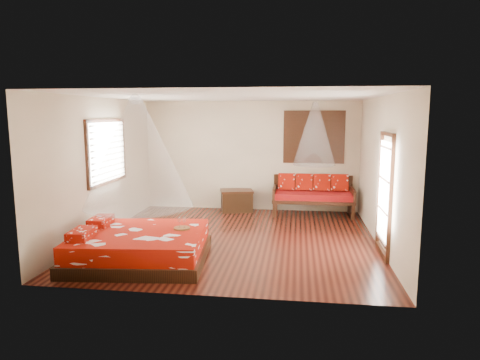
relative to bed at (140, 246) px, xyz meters
name	(u,v)px	position (x,y,z in m)	size (l,w,h in m)	color
room	(235,169)	(1.43, 1.49, 1.15)	(5.54, 5.54, 2.84)	black
bed	(140,246)	(0.00, 0.00, 0.00)	(2.37, 2.18, 0.65)	black
daybed	(313,193)	(3.03, 3.88, 0.27)	(1.97, 0.88, 0.98)	black
storage_chest	(237,200)	(1.11, 3.94, 0.03)	(0.93, 0.77, 0.56)	black
shutter_panel	(314,137)	(3.03, 4.20, 1.65)	(1.52, 0.06, 1.32)	black
window_left	(107,152)	(-1.28, 1.69, 1.45)	(0.10, 1.74, 1.34)	black
glazed_door	(384,195)	(4.15, 0.89, 0.82)	(0.08, 1.02, 2.16)	black
wine_tray	(182,226)	(0.67, 0.27, 0.31)	(0.28, 0.28, 0.23)	brown
mosquito_net_main	(137,152)	(0.02, 0.00, 1.60)	(1.80, 1.80, 1.80)	white
mosquito_net_daybed	(315,134)	(3.03, 3.74, 1.75)	(1.02, 1.02, 1.50)	white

